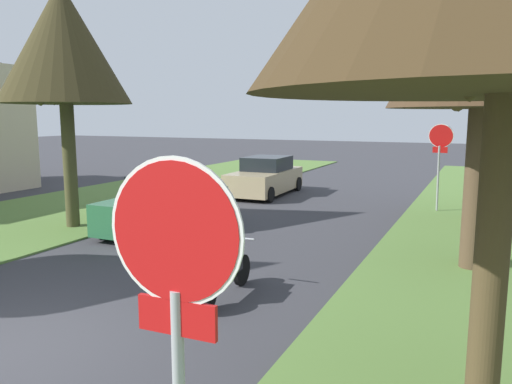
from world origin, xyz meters
name	(u,v)px	position (x,y,z in m)	size (l,w,h in m)	color
stop_sign_near	(177,309)	(4.45, -2.13, 2.20)	(0.81, 0.07, 2.98)	#9EA0A5
stop_sign_far	(440,148)	(4.54, 13.31, 2.17)	(0.82, 0.58, 2.94)	#9EA0A5
street_tree_right_mid_a	(488,13)	(5.79, 6.87, 5.25)	(3.81, 3.81, 7.17)	brown
street_tree_right_mid_b	(486,45)	(5.73, 12.10, 5.31)	(4.39, 4.39, 6.59)	brown
street_tree_left_mid_a	(63,45)	(-4.91, 6.28, 5.20)	(3.64, 3.64, 6.85)	#454226
parked_sedan_green	(167,204)	(-2.33, 7.32, 0.72)	(2.04, 4.45, 1.57)	#28663D
parked_sedan_tan	(265,177)	(-2.30, 14.31, 0.72)	(2.04, 4.45, 1.57)	tan
parked_motorcycle	(225,272)	(1.83, 3.19, 0.48)	(0.60, 2.05, 0.97)	black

